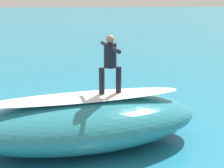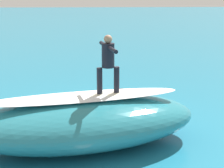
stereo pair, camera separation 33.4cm
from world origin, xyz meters
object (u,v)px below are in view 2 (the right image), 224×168
(surfer_riding, at_px, (108,60))
(surfer_paddling, at_px, (117,93))
(surfboard_riding, at_px, (108,94))
(surfboard_paddling, at_px, (115,97))

(surfer_riding, distance_m, surfer_paddling, 4.94)
(surfer_riding, bearing_deg, surfer_paddling, -110.33)
(surfboard_riding, relative_size, surfboard_paddling, 0.81)
(surfboard_paddling, bearing_deg, surfer_riding, 51.29)
(surfboard_riding, xyz_separation_m, surfer_paddling, (-0.49, -4.34, -1.28))
(surfboard_paddling, bearing_deg, surfboard_riding, 51.29)
(surfboard_riding, height_order, surfer_riding, surfer_riding)
(surfer_riding, distance_m, surfboard_paddling, 4.94)
(surfer_riding, relative_size, surfer_paddling, 1.09)
(surfer_riding, height_order, surfboard_paddling, surfer_riding)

